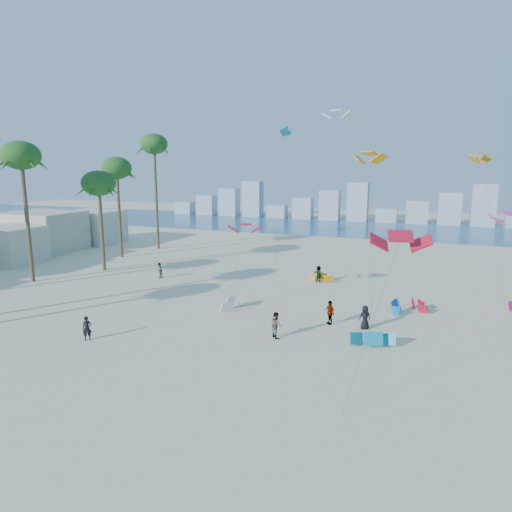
% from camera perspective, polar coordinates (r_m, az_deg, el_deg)
% --- Properties ---
extents(ground, '(220.00, 220.00, 0.00)m').
position_cam_1_polar(ground, '(26.71, -19.46, -15.47)').
color(ground, beige).
rests_on(ground, ground).
extents(ocean, '(220.00, 220.00, 0.00)m').
position_cam_1_polar(ocean, '(91.98, 10.95, 3.76)').
color(ocean, navy).
rests_on(ocean, ground).
extents(kitesurfer_near, '(0.74, 0.69, 1.70)m').
position_cam_1_polar(kitesurfer_near, '(33.19, -20.74, -8.62)').
color(kitesurfer_near, black).
rests_on(kitesurfer_near, ground).
extents(kitesurfer_mid, '(1.13, 1.12, 1.84)m').
position_cam_1_polar(kitesurfer_mid, '(31.58, 2.55, -8.75)').
color(kitesurfer_mid, gray).
rests_on(kitesurfer_mid, ground).
extents(kitesurfers_far, '(38.97, 13.26, 1.89)m').
position_cam_1_polar(kitesurfers_far, '(38.35, 14.25, -5.49)').
color(kitesurfers_far, black).
rests_on(kitesurfers_far, ground).
extents(grounded_kites, '(25.39, 17.70, 0.99)m').
position_cam_1_polar(grounded_kites, '(38.07, 14.62, -6.33)').
color(grounded_kites, white).
rests_on(grounded_kites, ground).
extents(flying_kites, '(32.34, 36.14, 18.60)m').
position_cam_1_polar(flying_kites, '(41.78, 19.57, 11.64)').
color(flying_kites, red).
rests_on(flying_kites, ground).
extents(palm_row, '(9.74, 44.80, 16.31)m').
position_cam_1_polar(palm_row, '(50.28, -26.73, 9.77)').
color(palm_row, brown).
rests_on(palm_row, ground).
extents(distant_skyline, '(85.00, 3.00, 8.40)m').
position_cam_1_polar(distant_skyline, '(101.65, 11.38, 6.20)').
color(distant_skyline, '#9EADBF').
rests_on(distant_skyline, ground).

